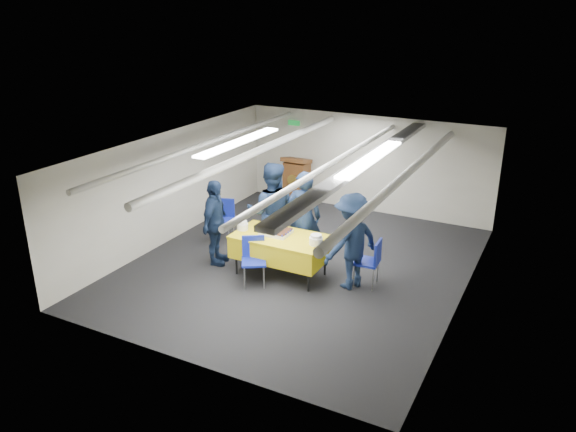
% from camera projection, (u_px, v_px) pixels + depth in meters
% --- Properties ---
extents(ground, '(7.00, 7.00, 0.00)m').
position_uv_depth(ground, '(300.00, 265.00, 10.74)').
color(ground, black).
rests_on(ground, ground).
extents(room_shell, '(6.00, 7.00, 2.30)m').
position_uv_depth(room_shell, '(315.00, 170.00, 10.40)').
color(room_shell, beige).
rests_on(room_shell, ground).
extents(serving_table, '(1.71, 0.95, 0.77)m').
position_uv_depth(serving_table, '(280.00, 247.00, 10.19)').
color(serving_table, black).
rests_on(serving_table, ground).
extents(sheet_cake, '(0.53, 0.41, 0.09)m').
position_uv_depth(sheet_cake, '(276.00, 232.00, 10.19)').
color(sheet_cake, white).
rests_on(sheet_cake, serving_table).
extents(plate_stack_left, '(0.20, 0.20, 0.17)m').
position_uv_depth(plate_stack_left, '(243.00, 226.00, 10.37)').
color(plate_stack_left, white).
rests_on(plate_stack_left, serving_table).
extents(plate_stack_right, '(0.24, 0.24, 0.18)m').
position_uv_depth(plate_stack_right, '(316.00, 240.00, 9.73)').
color(plate_stack_right, white).
rests_on(plate_stack_right, serving_table).
extents(podium, '(0.62, 0.53, 1.25)m').
position_uv_depth(podium, '(297.00, 181.00, 13.74)').
color(podium, brown).
rests_on(podium, ground).
extents(chair_near, '(0.58, 0.58, 0.87)m').
position_uv_depth(chair_near, '(254.00, 256.00, 9.90)').
color(chair_near, gray).
rests_on(chair_near, ground).
extents(chair_right, '(0.45, 0.45, 0.87)m').
position_uv_depth(chair_right, '(371.00, 258.00, 9.79)').
color(chair_right, gray).
rests_on(chair_right, ground).
extents(chair_left, '(0.52, 0.52, 0.87)m').
position_uv_depth(chair_left, '(224.00, 215.00, 11.77)').
color(chair_left, gray).
rests_on(chair_left, ground).
extents(sailor_a, '(0.78, 0.67, 1.81)m').
position_uv_depth(sailor_a, '(304.00, 217.00, 10.61)').
color(sailor_a, black).
rests_on(sailor_a, ground).
extents(sailor_b, '(1.18, 1.07, 1.96)m').
position_uv_depth(sailor_b, '(271.00, 212.00, 10.65)').
color(sailor_b, black).
rests_on(sailor_b, ground).
extents(sailor_c, '(0.61, 1.04, 1.66)m').
position_uv_depth(sailor_c, '(215.00, 223.00, 10.56)').
color(sailor_c, black).
rests_on(sailor_c, ground).
extents(sailor_d, '(1.08, 1.28, 1.73)m').
position_uv_depth(sailor_d, '(352.00, 241.00, 9.66)').
color(sailor_d, black).
rests_on(sailor_d, ground).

